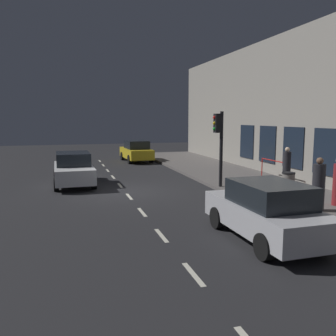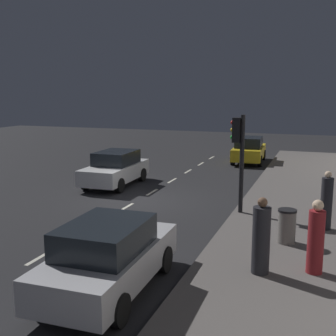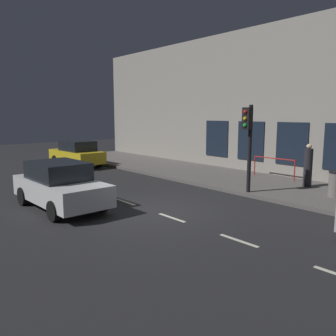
% 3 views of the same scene
% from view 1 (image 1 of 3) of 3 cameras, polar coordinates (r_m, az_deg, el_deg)
% --- Properties ---
extents(ground_plane, '(60.00, 60.00, 0.00)m').
position_cam_1_polar(ground_plane, '(16.07, -6.77, -3.78)').
color(ground_plane, '#232326').
extents(sidewalk, '(4.50, 32.00, 0.15)m').
position_cam_1_polar(sidewalk, '(18.11, 13.15, -2.36)').
color(sidewalk, '#5B5654').
rests_on(sidewalk, ground).
extents(building_facade, '(0.65, 32.00, 7.59)m').
position_cam_1_polar(building_facade, '(19.22, 20.25, 9.06)').
color(building_facade, gray).
rests_on(building_facade, ground).
extents(lane_centre_line, '(0.12, 27.20, 0.01)m').
position_cam_1_polar(lane_centre_line, '(15.11, -6.16, -4.51)').
color(lane_centre_line, beige).
rests_on(lane_centre_line, ground).
extents(traffic_light, '(0.50, 0.32, 3.38)m').
position_cam_1_polar(traffic_light, '(16.29, 8.08, 5.00)').
color(traffic_light, black).
rests_on(traffic_light, sidewalk).
extents(parked_car_0, '(1.92, 4.12, 1.58)m').
position_cam_1_polar(parked_car_0, '(10.01, 15.32, -6.58)').
color(parked_car_0, '#B7B7BC').
rests_on(parked_car_0, ground).
extents(parked_car_1, '(1.94, 4.17, 1.58)m').
position_cam_1_polar(parked_car_1, '(18.07, -14.72, -0.15)').
color(parked_car_1, silver).
rests_on(parked_car_1, ground).
extents(parked_car_2, '(1.96, 4.08, 1.58)m').
position_cam_1_polar(parked_car_2, '(27.04, -5.03, 2.69)').
color(parked_car_2, gold).
rests_on(parked_car_2, ground).
extents(pedestrian_1, '(0.36, 0.36, 1.81)m').
position_cam_1_polar(pedestrian_1, '(17.00, 18.25, -0.10)').
color(pedestrian_1, '#232328').
rests_on(pedestrian_1, sidewalk).
extents(pedestrian_2, '(0.55, 0.55, 1.80)m').
position_cam_1_polar(pedestrian_2, '(13.07, 22.70, -2.71)').
color(pedestrian_2, '#232328').
rests_on(pedestrian_2, sidewalk).
extents(trash_bin, '(0.51, 0.51, 0.96)m').
position_cam_1_polar(trash_bin, '(15.15, 18.47, -2.43)').
color(trash_bin, slate).
rests_on(trash_bin, sidewalk).
extents(red_railing, '(0.05, 2.23, 0.97)m').
position_cam_1_polar(red_railing, '(19.03, 16.33, 0.46)').
color(red_railing, red).
rests_on(red_railing, sidewalk).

